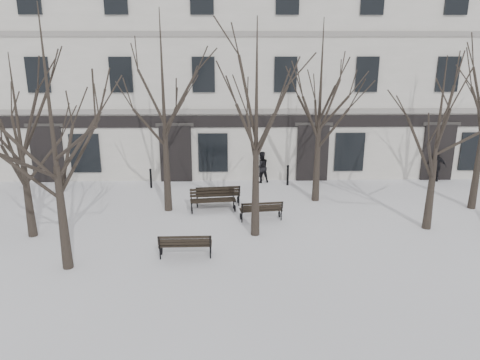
{
  "coord_description": "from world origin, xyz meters",
  "views": [
    {
      "loc": [
        -0.71,
        -15.32,
        7.04
      ],
      "look_at": [
        -0.33,
        3.0,
        1.52
      ],
      "focal_mm": 35.0,
      "sensor_mm": 36.0,
      "label": 1
    }
  ],
  "objects_px": {
    "tree_1": "(50,111)",
    "bench_2": "(261,210)",
    "bench_3": "(213,199)",
    "tree_2": "(256,105)",
    "bench_4": "(218,194)",
    "tree_0": "(18,126)",
    "tree_3": "(439,124)",
    "bench_1": "(185,244)"
  },
  "relations": [
    {
      "from": "bench_1",
      "to": "bench_4",
      "type": "bearing_deg",
      "value": -101.59
    },
    {
      "from": "tree_0",
      "to": "bench_2",
      "type": "xyz_separation_m",
      "value": [
        8.63,
        1.37,
        -3.68
      ]
    },
    {
      "from": "tree_2",
      "to": "bench_1",
      "type": "relative_size",
      "value": 4.38
    },
    {
      "from": "tree_0",
      "to": "tree_1",
      "type": "relative_size",
      "value": 0.82
    },
    {
      "from": "tree_2",
      "to": "bench_4",
      "type": "height_order",
      "value": "tree_2"
    },
    {
      "from": "tree_2",
      "to": "bench_3",
      "type": "distance_m",
      "value": 5.33
    },
    {
      "from": "bench_2",
      "to": "bench_4",
      "type": "xyz_separation_m",
      "value": [
        -1.79,
        1.78,
        0.06
      ]
    },
    {
      "from": "tree_2",
      "to": "bench_3",
      "type": "xyz_separation_m",
      "value": [
        -1.67,
        2.59,
        -4.35
      ]
    },
    {
      "from": "tree_2",
      "to": "bench_2",
      "type": "height_order",
      "value": "tree_2"
    },
    {
      "from": "bench_4",
      "to": "bench_2",
      "type": "bearing_deg",
      "value": 129.24
    },
    {
      "from": "tree_0",
      "to": "tree_3",
      "type": "xyz_separation_m",
      "value": [
        15.0,
        0.42,
        -0.08
      ]
    },
    {
      "from": "tree_2",
      "to": "bench_1",
      "type": "xyz_separation_m",
      "value": [
        -2.44,
        -1.88,
        -4.39
      ]
    },
    {
      "from": "tree_0",
      "to": "bench_3",
      "type": "xyz_separation_m",
      "value": [
        6.64,
        2.53,
        -3.62
      ]
    },
    {
      "from": "tree_3",
      "to": "bench_1",
      "type": "distance_m",
      "value": 10.09
    },
    {
      "from": "bench_4",
      "to": "tree_1",
      "type": "bearing_deg",
      "value": 44.96
    },
    {
      "from": "bench_4",
      "to": "tree_0",
      "type": "bearing_deg",
      "value": 18.85
    },
    {
      "from": "tree_1",
      "to": "bench_2",
      "type": "xyz_separation_m",
      "value": [
        6.47,
        3.97,
        -4.56
      ]
    },
    {
      "from": "tree_1",
      "to": "bench_2",
      "type": "distance_m",
      "value": 8.86
    },
    {
      "from": "bench_1",
      "to": "bench_4",
      "type": "xyz_separation_m",
      "value": [
        0.96,
        5.09,
        0.05
      ]
    },
    {
      "from": "tree_1",
      "to": "tree_2",
      "type": "xyz_separation_m",
      "value": [
        6.15,
        2.54,
        -0.16
      ]
    },
    {
      "from": "tree_1",
      "to": "bench_2",
      "type": "height_order",
      "value": "tree_1"
    },
    {
      "from": "bench_1",
      "to": "bench_3",
      "type": "height_order",
      "value": "bench_3"
    },
    {
      "from": "tree_3",
      "to": "tree_0",
      "type": "bearing_deg",
      "value": -178.39
    },
    {
      "from": "tree_0",
      "to": "bench_2",
      "type": "relative_size",
      "value": 3.77
    },
    {
      "from": "tree_3",
      "to": "bench_2",
      "type": "bearing_deg",
      "value": 171.52
    },
    {
      "from": "tree_0",
      "to": "bench_4",
      "type": "xyz_separation_m",
      "value": [
        6.84,
        3.16,
        -3.62
      ]
    },
    {
      "from": "tree_0",
      "to": "tree_2",
      "type": "xyz_separation_m",
      "value": [
        8.31,
        -0.06,
        0.73
      ]
    },
    {
      "from": "tree_0",
      "to": "tree_2",
      "type": "bearing_deg",
      "value": -0.4
    },
    {
      "from": "bench_2",
      "to": "bench_3",
      "type": "bearing_deg",
      "value": -37.35
    },
    {
      "from": "bench_1",
      "to": "bench_2",
      "type": "xyz_separation_m",
      "value": [
        2.76,
        3.31,
        -0.02
      ]
    },
    {
      "from": "tree_0",
      "to": "tree_1",
      "type": "xyz_separation_m",
      "value": [
        2.16,
        -2.6,
        0.88
      ]
    },
    {
      "from": "bench_3",
      "to": "tree_2",
      "type": "bearing_deg",
      "value": -64.53
    },
    {
      "from": "tree_3",
      "to": "bench_1",
      "type": "height_order",
      "value": "tree_3"
    },
    {
      "from": "bench_1",
      "to": "bench_3",
      "type": "relative_size",
      "value": 0.9
    },
    {
      "from": "bench_1",
      "to": "bench_4",
      "type": "relative_size",
      "value": 0.89
    },
    {
      "from": "tree_0",
      "to": "tree_1",
      "type": "distance_m",
      "value": 3.49
    },
    {
      "from": "bench_1",
      "to": "bench_4",
      "type": "distance_m",
      "value": 5.18
    },
    {
      "from": "tree_1",
      "to": "tree_3",
      "type": "height_order",
      "value": "tree_1"
    },
    {
      "from": "tree_1",
      "to": "tree_2",
      "type": "relative_size",
      "value": 1.03
    },
    {
      "from": "tree_2",
      "to": "bench_4",
      "type": "bearing_deg",
      "value": 114.66
    },
    {
      "from": "bench_1",
      "to": "tree_1",
      "type": "bearing_deg",
      "value": 9.24
    },
    {
      "from": "bench_3",
      "to": "bench_4",
      "type": "height_order",
      "value": "bench_4"
    }
  ]
}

